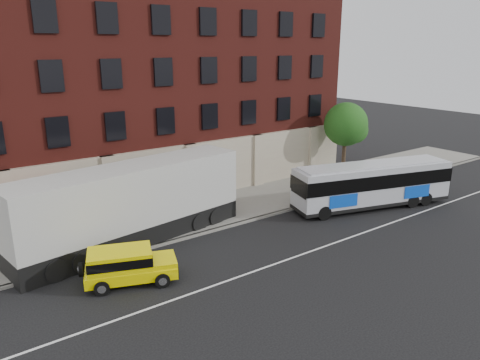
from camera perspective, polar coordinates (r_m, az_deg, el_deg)
ground at (r=24.74m, az=8.10°, el=-9.70°), size 120.00×120.00×0.00m
sidewalk at (r=31.22m, az=-3.43°, el=-3.75°), size 60.00×6.00×0.15m
kerb at (r=28.90m, az=-0.19°, el=-5.42°), size 60.00×0.25×0.15m
lane_line at (r=25.06m, az=7.30°, el=-9.30°), size 60.00×0.12×0.01m
building at (r=36.39m, az=-10.55°, el=11.04°), size 30.00×12.10×15.00m
sign_pole at (r=24.88m, az=-16.57°, el=-6.44°), size 0.30×0.20×2.50m
street_tree at (r=39.17m, az=13.06°, el=6.56°), size 3.60×3.60×6.20m
city_bus at (r=32.75m, az=16.15°, el=-0.39°), size 11.58×5.48×3.11m
yellow_suv at (r=22.46m, az=-13.94°, el=-10.11°), size 4.56×3.12×1.70m
shipping_container at (r=26.31m, az=-13.29°, el=-3.11°), size 13.78×4.70×4.51m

